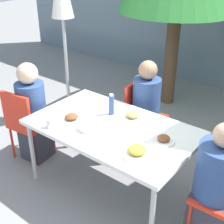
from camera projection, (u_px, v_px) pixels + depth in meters
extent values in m
plane|color=gray|center=(112.00, 186.00, 3.32)|extent=(24.00, 24.00, 0.00)
cube|color=white|center=(112.00, 128.00, 2.98)|extent=(1.59, 0.96, 0.04)
cylinder|color=#B7B7B7|center=(32.00, 152.00, 3.26)|extent=(0.04, 0.04, 0.70)
cylinder|color=#B7B7B7|center=(152.00, 219.00, 2.46)|extent=(0.04, 0.04, 0.70)
cylinder|color=#B7B7B7|center=(87.00, 121.00, 3.85)|extent=(0.04, 0.04, 0.70)
cylinder|color=#B7B7B7|center=(197.00, 167.00, 3.04)|extent=(0.04, 0.04, 0.70)
cube|color=red|center=(31.00, 123.00, 3.62)|extent=(0.45, 0.45, 0.04)
cube|color=red|center=(16.00, 112.00, 3.37)|extent=(0.40, 0.09, 0.42)
cylinder|color=red|center=(33.00, 130.00, 3.93)|extent=(0.03, 0.03, 0.42)
cylinder|color=red|center=(54.00, 137.00, 3.77)|extent=(0.03, 0.03, 0.42)
cylinder|color=red|center=(12.00, 143.00, 3.67)|extent=(0.03, 0.03, 0.42)
cylinder|color=red|center=(34.00, 151.00, 3.52)|extent=(0.03, 0.03, 0.42)
cube|color=#383842|center=(36.00, 140.00, 3.69)|extent=(0.32, 0.32, 0.46)
cylinder|color=navy|center=(31.00, 104.00, 3.47)|extent=(0.32, 0.32, 0.49)
sphere|color=beige|center=(27.00, 73.00, 3.30)|extent=(0.23, 0.23, 0.23)
cube|color=red|center=(220.00, 198.00, 2.53)|extent=(0.41, 0.41, 0.04)
cylinder|color=red|center=(188.00, 222.00, 2.61)|extent=(0.03, 0.03, 0.42)
cylinder|color=red|center=(204.00, 199.00, 2.85)|extent=(0.03, 0.03, 0.42)
cube|color=#383842|center=(210.00, 214.00, 2.66)|extent=(0.34, 0.34, 0.46)
cylinder|color=navy|center=(219.00, 171.00, 2.44)|extent=(0.36, 0.36, 0.47)
cube|color=red|center=(147.00, 119.00, 3.70)|extent=(0.44, 0.44, 0.04)
cube|color=red|center=(134.00, 98.00, 3.68)|extent=(0.08, 0.40, 0.42)
cylinder|color=red|center=(164.00, 133.00, 3.85)|extent=(0.03, 0.03, 0.42)
cylinder|color=red|center=(153.00, 147.00, 3.60)|extent=(0.03, 0.03, 0.42)
cylinder|color=red|center=(140.00, 126.00, 4.01)|extent=(0.03, 0.03, 0.42)
cylinder|color=red|center=(127.00, 138.00, 3.76)|extent=(0.03, 0.03, 0.42)
cube|color=black|center=(144.00, 136.00, 3.76)|extent=(0.31, 0.31, 0.46)
cylinder|color=navy|center=(146.00, 100.00, 3.53)|extent=(0.31, 0.31, 0.51)
sphere|color=#9E7556|center=(148.00, 70.00, 3.37)|extent=(0.21, 0.21, 0.21)
cylinder|color=#333333|center=(70.00, 114.00, 4.70)|extent=(0.36, 0.36, 0.05)
cylinder|color=#BCBCBC|center=(65.00, 43.00, 4.20)|extent=(0.04, 0.04, 2.22)
cylinder|color=white|center=(72.00, 120.00, 3.07)|extent=(0.24, 0.24, 0.01)
ellipsoid|color=brown|center=(71.00, 117.00, 3.05)|extent=(0.13, 0.13, 0.05)
cylinder|color=white|center=(137.00, 153.00, 2.56)|extent=(0.28, 0.28, 0.01)
ellipsoid|color=gold|center=(137.00, 150.00, 2.54)|extent=(0.15, 0.15, 0.06)
cylinder|color=white|center=(133.00, 118.00, 3.10)|extent=(0.24, 0.24, 0.01)
ellipsoid|color=tan|center=(133.00, 115.00, 3.09)|extent=(0.13, 0.13, 0.05)
cylinder|color=white|center=(163.00, 141.00, 2.73)|extent=(0.20, 0.20, 0.01)
ellipsoid|color=brown|center=(164.00, 138.00, 2.71)|extent=(0.11, 0.11, 0.04)
cylinder|color=#334C8E|center=(111.00, 105.00, 3.13)|extent=(0.06, 0.06, 0.20)
cylinder|color=white|center=(111.00, 95.00, 3.08)|extent=(0.04, 0.04, 0.02)
cylinder|color=silver|center=(50.00, 123.00, 2.92)|extent=(0.07, 0.07, 0.09)
cylinder|color=white|center=(88.00, 127.00, 2.90)|extent=(0.17, 0.17, 0.06)
cylinder|color=brown|center=(171.00, 59.00, 4.81)|extent=(0.20, 0.20, 1.44)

